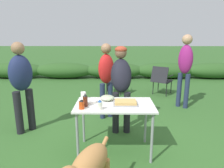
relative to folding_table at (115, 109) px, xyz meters
The scene contains 16 objects.
ground_plane 0.66m from the folding_table, ahead, with size 60.00×60.00×0.00m, color #336028.
shrub_hedge 5.25m from the folding_table, 90.00° to the left, with size 14.40×0.90×0.62m.
folding_table is the anchor object (origin of this frame).
food_tray 0.18m from the folding_table, ahead, with size 0.34×0.24×0.06m.
plate_stack 0.38m from the folding_table, 169.87° to the left, with size 0.21×0.21×0.04m, color white.
mixing_bowl 0.23m from the folding_table, 122.05° to the left, with size 0.20×0.20×0.07m, color #ADBC99.
paper_cup_stack 0.54m from the folding_table, 154.08° to the left, with size 0.08×0.08×0.11m, color white.
bbq_sauce_bottle 0.44m from the folding_table, 166.45° to the right, with size 0.06×0.06×0.18m.
hot_sauce_bottle 0.49m from the folding_table, 156.03° to the right, with size 0.07×0.07×0.13m.
mayo_bottle 0.32m from the folding_table, 131.73° to the right, with size 0.07×0.07×0.13m.
standing_person_in_red_jacket 0.77m from the folding_table, 80.83° to the left, with size 0.38×0.48×1.50m.
standing_person_in_olive_jacket 1.31m from the folding_table, 97.32° to the left, with size 0.40×0.36×1.53m.
standing_person_in_navy_coat 1.72m from the folding_table, 158.17° to the left, with size 0.48×0.48×1.58m.
standing_person_in_gray_fleece 2.53m from the folding_table, 49.57° to the left, with size 0.41×0.40×1.70m.
camp_chair_green_behind_table 3.23m from the folding_table, 65.29° to the left, with size 0.71×0.75×0.83m.
camp_chair_near_hedge 2.93m from the folding_table, 90.24° to the left, with size 0.49×0.60×0.83m.
Camera 1 is at (-0.01, -2.65, 1.68)m, focal length 32.00 mm.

